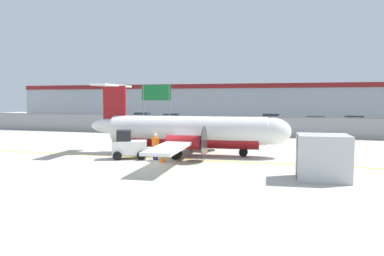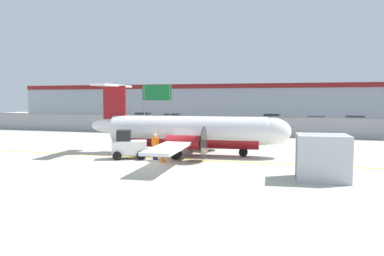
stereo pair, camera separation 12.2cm
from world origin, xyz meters
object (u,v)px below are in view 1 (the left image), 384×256
parked_car_5 (316,122)px  traffic_cone_far_left (144,152)px  highway_sign (156,97)px  commuter_airplane (192,132)px  traffic_cone_near_right (163,157)px  parked_car_4 (272,119)px  traffic_cone_near_left (206,148)px  parked_car_6 (353,122)px  parked_car_0 (143,118)px  parked_car_2 (187,121)px  parked_car_1 (172,119)px  baggage_tug (129,146)px  parked_car_3 (220,122)px  cargo_container (323,157)px  ground_crew_worker (155,145)px

parked_car_5 → traffic_cone_far_left: bearing=-113.7°
highway_sign → commuter_airplane: bearing=-60.9°
traffic_cone_near_right → parked_car_4: bearing=82.9°
traffic_cone_near_left → parked_car_5: parked_car_5 is taller
parked_car_4 → parked_car_6: 10.98m
traffic_cone_near_right → parked_car_6: parked_car_6 is taller
parked_car_0 → highway_sign: 16.22m
parked_car_0 → parked_car_2: bearing=-37.2°
commuter_airplane → parked_car_1: bearing=107.5°
baggage_tug → parked_car_3: (0.98, 24.87, 0.04)m
parked_car_2 → parked_car_0: bearing=137.6°
parked_car_6 → parked_car_5: bearing=26.2°
parked_car_1 → highway_sign: 12.04m
parked_car_1 → parked_car_5: 20.16m
traffic_cone_near_left → parked_car_0: parked_car_0 is taller
cargo_container → parked_car_2: size_ratio=0.58×
parked_car_1 → parked_car_5: bearing=-10.9°
parked_car_4 → parked_car_2: bearing=-139.7°
baggage_tug → parked_car_0: baggage_tug is taller
parked_car_2 → parked_car_4: (10.58, 7.49, 0.00)m
cargo_container → parked_car_3: (-10.81, 28.13, -0.21)m
ground_crew_worker → parked_car_6: (15.53, 30.07, -0.06)m
parked_car_4 → baggage_tug: bearing=-96.6°
ground_crew_worker → parked_car_4: 33.62m
parked_car_1 → traffic_cone_near_left: bearing=-71.0°
cargo_container → parked_car_0: (-24.85, 35.70, -0.21)m
baggage_tug → parked_car_5: 30.61m
ground_crew_worker → parked_car_4: size_ratio=0.39×
highway_sign → cargo_container: bearing=-51.9°
ground_crew_worker → baggage_tug: bearing=-76.0°
parked_car_5 → traffic_cone_near_left: bearing=-108.8°
cargo_container → highway_sign: 27.89m
cargo_container → ground_crew_worker: bearing=157.4°
baggage_tug → highway_sign: (-5.33, 18.55, 3.28)m
parked_car_2 → parked_car_4: size_ratio=1.01×
parked_car_4 → parked_car_5: 8.01m
cargo_container → baggage_tug: bearing=160.1°
parked_car_4 → ground_crew_worker: bearing=-93.6°
commuter_airplane → cargo_container: size_ratio=6.31×
parked_car_6 → highway_sign: bearing=27.2°
parked_car_6 → parked_car_3: bearing=17.9°
traffic_cone_near_left → highway_sign: size_ratio=0.12×
parked_car_4 → highway_sign: (-12.20, -14.70, 3.24)m
baggage_tug → parked_car_0: (-13.06, 32.44, 0.04)m
commuter_airplane → parked_car_0: 34.03m
parked_car_0 → highway_sign: (7.73, -13.89, 3.24)m
ground_crew_worker → traffic_cone_near_left: bearing=163.3°
commuter_airplane → traffic_cone_near_left: commuter_airplane is taller
ground_crew_worker → highway_sign: (-7.18, 18.54, 3.19)m
traffic_cone_far_left → parked_car_4: size_ratio=0.15×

